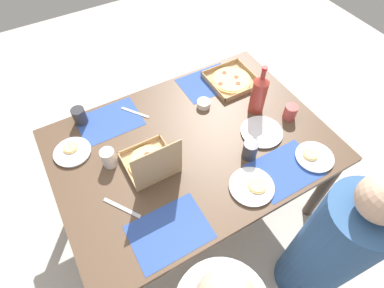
% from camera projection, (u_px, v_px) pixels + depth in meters
% --- Properties ---
extents(ground_plane, '(6.00, 6.00, 0.00)m').
position_uv_depth(ground_plane, '(192.00, 202.00, 2.30)').
color(ground_plane, beige).
extents(dining_table, '(1.51, 1.08, 0.72)m').
position_uv_depth(dining_table, '(192.00, 154.00, 1.80)').
color(dining_table, '#3F3328').
rests_on(dining_table, ground_plane).
extents(placemat_near_left, '(0.36, 0.26, 0.00)m').
position_uv_depth(placemat_near_left, '(208.00, 82.00, 2.03)').
color(placemat_near_left, '#2D4C9E').
rests_on(placemat_near_left, dining_table).
extents(placemat_near_right, '(0.36, 0.26, 0.00)m').
position_uv_depth(placemat_near_right, '(110.00, 121.00, 1.83)').
color(placemat_near_right, '#2D4C9E').
rests_on(placemat_near_right, dining_table).
extents(placemat_far_left, '(0.36, 0.26, 0.00)m').
position_uv_depth(placemat_far_left, '(285.00, 170.00, 1.63)').
color(placemat_far_left, '#2D4C9E').
rests_on(placemat_far_left, dining_table).
extents(placemat_far_right, '(0.36, 0.26, 0.00)m').
position_uv_depth(placemat_far_right, '(169.00, 232.00, 1.42)').
color(placemat_far_right, '#2D4C9E').
rests_on(placemat_far_right, dining_table).
extents(pizza_box_edge_far, '(0.29, 0.29, 0.04)m').
position_uv_depth(pizza_box_edge_far, '(231.00, 80.00, 2.03)').
color(pizza_box_edge_far, tan).
rests_on(pizza_box_edge_far, dining_table).
extents(pizza_box_center, '(0.25, 0.27, 0.29)m').
position_uv_depth(pizza_box_center, '(151.00, 163.00, 1.60)').
color(pizza_box_center, tan).
rests_on(pizza_box_center, dining_table).
extents(plate_far_left, '(0.20, 0.20, 0.03)m').
position_uv_depth(plate_far_left, '(72.00, 152.00, 1.68)').
color(plate_far_left, white).
rests_on(plate_far_left, dining_table).
extents(plate_near_right, '(0.20, 0.20, 0.03)m').
position_uv_depth(plate_near_right, '(314.00, 157.00, 1.66)').
color(plate_near_right, white).
rests_on(plate_near_right, dining_table).
extents(plate_near_left, '(0.24, 0.24, 0.02)m').
position_uv_depth(plate_near_left, '(262.00, 132.00, 1.77)').
color(plate_near_left, white).
rests_on(plate_near_left, dining_table).
extents(plate_far_right, '(0.23, 0.23, 0.03)m').
position_uv_depth(plate_far_right, '(252.00, 187.00, 1.55)').
color(plate_far_right, white).
rests_on(plate_far_right, dining_table).
extents(soda_bottle, '(0.09, 0.09, 0.32)m').
position_uv_depth(soda_bottle, '(259.00, 94.00, 1.78)').
color(soda_bottle, '#B2382D').
rests_on(soda_bottle, dining_table).
extents(cup_clear_right, '(0.08, 0.08, 0.09)m').
position_uv_depth(cup_clear_right, '(290.00, 112.00, 1.81)').
color(cup_clear_right, '#BF4742').
rests_on(cup_clear_right, dining_table).
extents(cup_red, '(0.08, 0.08, 0.11)m').
position_uv_depth(cup_red, '(109.00, 158.00, 1.61)').
color(cup_red, silver).
rests_on(cup_red, dining_table).
extents(cup_dark, '(0.08, 0.08, 0.11)m').
position_uv_depth(cup_dark, '(250.00, 150.00, 1.64)').
color(cup_dark, '#333338').
rests_on(cup_dark, dining_table).
extents(cup_spare, '(0.08, 0.08, 0.10)m').
position_uv_depth(cup_spare, '(80.00, 116.00, 1.79)').
color(cup_spare, '#333338').
rests_on(cup_spare, dining_table).
extents(condiment_bowl, '(0.08, 0.08, 0.04)m').
position_uv_depth(condiment_bowl, '(204.00, 104.00, 1.89)').
color(condiment_bowl, white).
rests_on(condiment_bowl, dining_table).
extents(knife_by_near_left, '(0.13, 0.18, 0.00)m').
position_uv_depth(knife_by_near_left, '(122.00, 208.00, 1.49)').
color(knife_by_near_left, '#B7B7BC').
rests_on(knife_by_near_left, dining_table).
extents(fork_by_near_right, '(0.13, 0.16, 0.00)m').
position_uv_depth(fork_by_near_right, '(135.00, 112.00, 1.87)').
color(fork_by_near_right, '#B7B7BC').
rests_on(fork_by_near_right, dining_table).
extents(diner_left_seat, '(0.32, 0.32, 1.18)m').
position_uv_depth(diner_left_seat, '(328.00, 250.00, 1.56)').
color(diner_left_seat, '#33598C').
rests_on(diner_left_seat, ground_plane).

